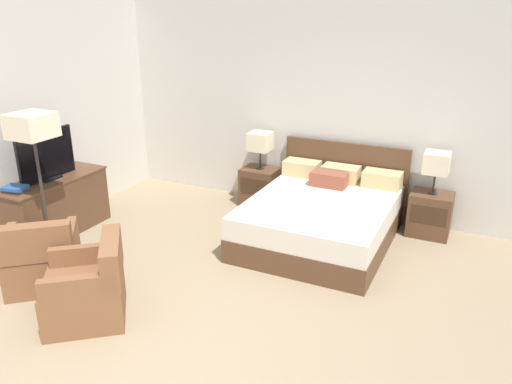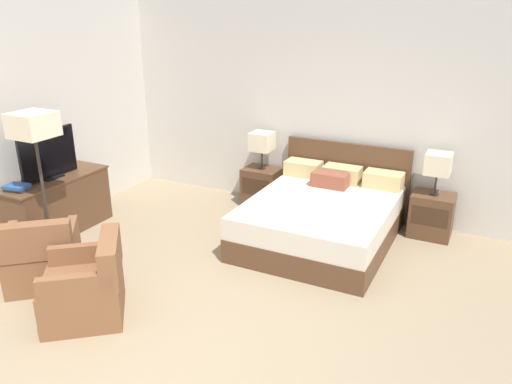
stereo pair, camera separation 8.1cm
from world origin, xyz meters
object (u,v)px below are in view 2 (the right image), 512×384
at_px(tv, 48,155).
at_px(book_blue_cover, 17,186).
at_px(table_lamp_left, 262,142).
at_px(dresser, 57,204).
at_px(nightstand_right, 431,215).
at_px(book_red_cover, 17,189).
at_px(armchair_by_window, 42,258).
at_px(floor_lamp, 34,133).
at_px(bed, 322,217).
at_px(armchair_companion, 87,288).
at_px(nightstand_left, 262,187).
at_px(table_lamp_right, 438,164).

relative_size(tv, book_blue_cover, 3.26).
bearing_deg(table_lamp_left, dresser, -133.93).
bearing_deg(nightstand_right, book_red_cover, -149.48).
distance_m(book_blue_cover, armchair_by_window, 1.07).
bearing_deg(nightstand_right, book_blue_cover, -149.48).
relative_size(dresser, tv, 1.68).
bearing_deg(floor_lamp, bed, 34.56).
bearing_deg(nightstand_right, bed, -148.50).
distance_m(tv, armchair_companion, 2.17).
distance_m(tv, book_blue_cover, 0.55).
xyz_separation_m(bed, book_red_cover, (-3.03, -1.76, 0.44)).
bearing_deg(table_lamp_left, book_red_cover, -127.22).
bearing_deg(book_red_cover, armchair_companion, -22.76).
bearing_deg(armchair_by_window, armchair_companion, -15.45).
xyz_separation_m(dresser, armchair_companion, (1.67, -1.21, -0.09)).
bearing_deg(armchair_companion, nightstand_left, 86.10).
bearing_deg(table_lamp_left, floor_lamp, -119.82).
relative_size(book_red_cover, armchair_companion, 0.26).
bearing_deg(tv, armchair_companion, -35.65).
distance_m(table_lamp_left, book_red_cover, 3.11).
bearing_deg(armchair_by_window, bed, 45.37).
relative_size(book_blue_cover, armchair_by_window, 0.26).
distance_m(book_blue_cover, armchair_companion, 1.86).
bearing_deg(table_lamp_left, tv, -133.58).
relative_size(dresser, armchair_companion, 1.41).
height_order(table_lamp_right, book_red_cover, table_lamp_right).
height_order(table_lamp_right, tv, tv).
xyz_separation_m(book_red_cover, book_blue_cover, (0.00, 0.00, 0.03)).
relative_size(nightstand_left, book_blue_cover, 2.19).
bearing_deg(tv, armchair_by_window, -49.10).
xyz_separation_m(book_blue_cover, floor_lamp, (0.45, -0.02, 0.66)).
height_order(nightstand_left, book_red_cover, book_red_cover).
distance_m(bed, table_lamp_right, 1.50).
distance_m(dresser, armchair_companion, 2.06).
height_order(nightstand_left, floor_lamp, floor_lamp).
bearing_deg(table_lamp_right, armchair_companion, -128.60).
bearing_deg(tv, book_blue_cover, -89.59).
bearing_deg(bed, floor_lamp, -145.44).
bearing_deg(bed, nightstand_right, 31.50).
bearing_deg(book_blue_cover, bed, 30.15).
distance_m(table_lamp_left, book_blue_cover, 3.11).
distance_m(tv, floor_lamp, 0.81).
distance_m(table_lamp_left, floor_lamp, 2.91).
bearing_deg(nightstand_right, armchair_by_window, -138.81).
height_order(dresser, book_red_cover, book_red_cover).
relative_size(book_red_cover, book_blue_cover, 1.01).
xyz_separation_m(dresser, book_red_cover, (0.01, -0.52, 0.36)).
distance_m(nightstand_left, armchair_by_window, 3.12).
bearing_deg(book_red_cover, dresser, 90.56).
xyz_separation_m(tv, floor_lamp, (0.45, -0.52, 0.43)).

